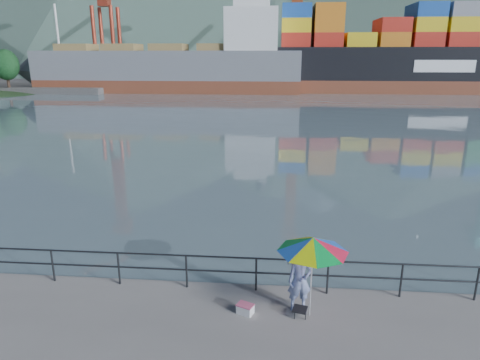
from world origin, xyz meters
name	(u,v)px	position (x,y,z in m)	size (l,w,h in m)	color
harbor_water	(273,75)	(0.00, 130.00, 0.00)	(500.00, 280.00, 0.00)	slate
far_dock	(315,83)	(10.00, 93.00, 0.00)	(200.00, 40.00, 0.40)	#514F4C
guardrail	(221,272)	(0.00, 1.70, 0.52)	(22.00, 0.06, 1.03)	#2D3033
port_cranes	(430,3)	(31.00, 84.00, 16.00)	(116.00, 28.00, 38.40)	#C03D27
container_stacks	(421,70)	(33.89, 94.27, 2.85)	(58.00, 8.40, 7.80)	red
fisherman	(300,280)	(2.17, 0.85, 0.86)	(0.62, 0.41, 1.71)	navy
beach_umbrella	(313,245)	(2.44, 0.60, 1.99)	(1.84, 1.84, 2.18)	white
folding_stool	(300,312)	(2.19, 0.53, 0.12)	(0.42, 0.42, 0.23)	black
cooler_bag	(245,309)	(0.78, 0.53, 0.12)	(0.41, 0.27, 0.23)	silver
fishing_rod	(286,287)	(1.86, 1.91, 0.00)	(0.02, 0.02, 2.03)	black
bulk_carrier	(178,67)	(-16.43, 69.07, 4.19)	(47.43, 8.21, 14.50)	brown
container_ship	(444,58)	(31.01, 72.93, 5.81)	(62.22, 10.37, 18.10)	brown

